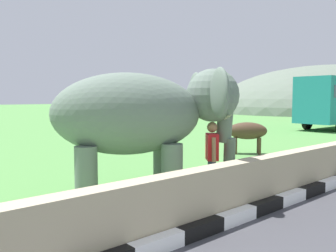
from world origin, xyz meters
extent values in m
cube|color=white|center=(1.00, 4.01, 0.12)|extent=(0.90, 0.20, 0.24)
cube|color=black|center=(1.90, 4.01, 0.12)|extent=(0.90, 0.20, 0.24)
cube|color=white|center=(2.80, 4.01, 0.12)|extent=(0.90, 0.20, 0.24)
cube|color=black|center=(3.70, 4.01, 0.12)|extent=(0.90, 0.20, 0.24)
cube|color=white|center=(4.60, 4.01, 0.12)|extent=(0.90, 0.20, 0.24)
cube|color=black|center=(5.50, 4.01, 0.12)|extent=(0.90, 0.20, 0.24)
cube|color=white|center=(6.40, 4.01, 0.12)|extent=(0.90, 0.20, 0.24)
cube|color=tan|center=(2.00, 4.31, 0.50)|extent=(28.00, 0.36, 1.00)
cylinder|color=slate|center=(3.14, 6.36, 0.63)|extent=(0.44, 0.44, 1.26)
cylinder|color=slate|center=(2.71, 5.57, 0.63)|extent=(0.44, 0.44, 1.26)
cylinder|color=slate|center=(1.65, 7.18, 0.63)|extent=(0.44, 0.44, 1.26)
cylinder|color=slate|center=(1.22, 6.39, 0.63)|extent=(0.44, 0.44, 1.26)
ellipsoid|color=slate|center=(2.18, 6.38, 1.85)|extent=(3.49, 2.90, 1.70)
sphere|color=slate|center=(3.82, 5.47, 2.23)|extent=(1.16, 1.16, 1.16)
ellipsoid|color=#D84C8C|center=(4.07, 5.33, 2.38)|extent=(0.62, 0.73, 0.44)
ellipsoid|color=slate|center=(4.07, 6.23, 2.28)|extent=(0.64, 0.90, 1.00)
ellipsoid|color=slate|center=(3.31, 4.86, 2.28)|extent=(0.64, 0.90, 1.00)
cylinder|color=slate|center=(4.07, 5.33, 1.68)|extent=(0.53, 0.59, 0.99)
cylinder|color=slate|center=(4.17, 5.28, 0.88)|extent=(0.38, 0.40, 0.82)
cone|color=beige|center=(4.15, 5.61, 1.78)|extent=(0.40, 0.56, 0.22)
cone|color=beige|center=(3.88, 5.12, 1.78)|extent=(0.40, 0.56, 0.22)
cylinder|color=navy|center=(3.85, 5.53, 0.41)|extent=(0.15, 0.15, 0.82)
cylinder|color=navy|center=(3.72, 5.37, 0.41)|extent=(0.15, 0.15, 0.82)
cube|color=red|center=(3.78, 5.45, 1.11)|extent=(0.44, 0.46, 0.58)
cylinder|color=#9E7251|center=(3.95, 5.65, 1.08)|extent=(0.14, 0.14, 0.52)
cylinder|color=#9E7251|center=(3.62, 5.25, 1.08)|extent=(0.17, 0.18, 0.53)
sphere|color=#9E7251|center=(3.78, 5.45, 1.54)|extent=(0.23, 0.23, 0.23)
cylinder|color=black|center=(21.24, 12.26, 0.50)|extent=(1.01, 0.32, 1.00)
cylinder|color=#473323|center=(8.91, 8.77, 0.33)|extent=(0.12, 0.12, 0.65)
cylinder|color=#473323|center=(9.18, 9.01, 0.33)|extent=(0.12, 0.12, 0.65)
cylinder|color=#473323|center=(9.51, 8.10, 0.33)|extent=(0.12, 0.12, 0.65)
cylinder|color=#473323|center=(9.78, 8.34, 0.33)|extent=(0.12, 0.12, 0.65)
ellipsoid|color=#473323|center=(9.34, 8.56, 0.90)|extent=(1.45, 1.52, 0.66)
ellipsoid|color=#473323|center=(8.72, 9.25, 1.00)|extent=(0.46, 0.47, 0.32)
ellipsoid|color=slate|center=(55.00, 25.34, 0.00)|extent=(42.60, 34.08, 14.22)
camera|label=1|loc=(-2.14, 0.23, 2.20)|focal=38.52mm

